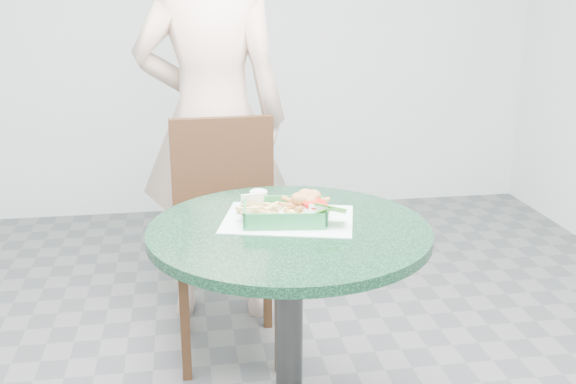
{
  "coord_description": "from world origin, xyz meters",
  "views": [
    {
      "loc": [
        -0.29,
        -1.78,
        1.43
      ],
      "look_at": [
        0.01,
        0.1,
        0.84
      ],
      "focal_mm": 42.0,
      "sensor_mm": 36.0,
      "label": 1
    }
  ],
  "objects": [
    {
      "name": "fries_pile",
      "position": [
        -0.08,
        0.08,
        0.79
      ],
      "size": [
        0.14,
        0.14,
        0.04
      ],
      "primitive_type": null,
      "rotation": [
        0.0,
        0.0,
        0.32
      ],
      "color": "#DDB86D",
      "rests_on": "food_basket"
    },
    {
      "name": "cafe_table",
      "position": [
        0.0,
        0.0,
        0.58
      ],
      "size": [
        0.81,
        0.81,
        0.75
      ],
      "color": "#2A2A2A",
      "rests_on": "floor"
    },
    {
      "name": "food_basket",
      "position": [
        -0.01,
        0.05,
        0.77
      ],
      "size": [
        0.24,
        0.17,
        0.05
      ],
      "rotation": [
        0.0,
        0.0,
        -0.12
      ],
      "color": "#277B40",
      "rests_on": "placemat"
    },
    {
      "name": "placemat",
      "position": [
        0.01,
        0.06,
        0.75
      ],
      "size": [
        0.44,
        0.37,
        0.0
      ],
      "primitive_type": "cube",
      "rotation": [
        0.0,
        0.0,
        -0.26
      ],
      "color": "silver",
      "rests_on": "cafe_table"
    },
    {
      "name": "garnish_cup",
      "position": [
        0.09,
        0.02,
        0.79
      ],
      "size": [
        0.12,
        0.11,
        0.05
      ],
      "rotation": [
        0.0,
        0.0,
        -0.19
      ],
      "color": "white",
      "rests_on": "food_basket"
    },
    {
      "name": "diner_person",
      "position": [
        -0.16,
        1.03,
        1.03
      ],
      "size": [
        0.8,
        0.58,
        2.07
      ],
      "primitive_type": "imported",
      "rotation": [
        0.0,
        0.0,
        3.03
      ],
      "color": "beige",
      "rests_on": "floor"
    },
    {
      "name": "dining_chair",
      "position": [
        -0.14,
        0.75,
        0.53
      ],
      "size": [
        0.41,
        0.41,
        0.93
      ],
      "rotation": [
        0.0,
        0.0,
        0.05
      ],
      "color": "#4F2D1D",
      "rests_on": "floor"
    },
    {
      "name": "crab_sandwich",
      "position": [
        0.06,
        0.07,
        0.8
      ],
      "size": [
        0.13,
        0.13,
        0.08
      ],
      "rotation": [
        0.0,
        0.0,
        -0.19
      ],
      "color": "#EFC166",
      "rests_on": "food_basket"
    },
    {
      "name": "sauce_ramekin",
      "position": [
        -0.08,
        0.15,
        0.8
      ],
      "size": [
        0.05,
        0.05,
        0.03
      ],
      "rotation": [
        0.0,
        0.0,
        0.4
      ],
      "color": "silver",
      "rests_on": "food_basket"
    }
  ]
}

